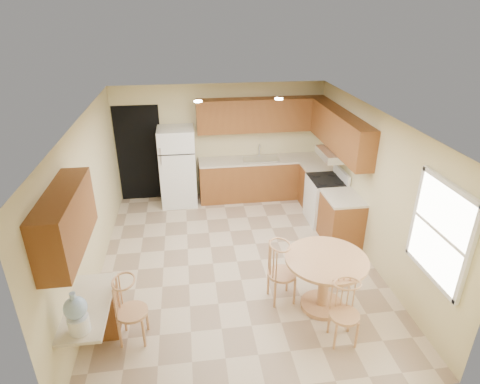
{
  "coord_description": "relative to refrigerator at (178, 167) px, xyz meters",
  "views": [
    {
      "loc": [
        -0.73,
        -5.62,
        4.0
      ],
      "look_at": [
        0.09,
        0.3,
        1.17
      ],
      "focal_mm": 30.0,
      "sensor_mm": 36.0,
      "label": 1
    }
  ],
  "objects": [
    {
      "name": "floor",
      "position": [
        0.95,
        -2.4,
        -0.84
      ],
      "size": [
        5.5,
        5.5,
        0.0
      ],
      "primitive_type": "plane",
      "color": "#C5AE8F",
      "rests_on": "ground"
    },
    {
      "name": "ceiling",
      "position": [
        0.95,
        -2.4,
        1.66
      ],
      "size": [
        4.5,
        5.5,
        0.02
      ],
      "primitive_type": "cube",
      "color": "white",
      "rests_on": "wall_back"
    },
    {
      "name": "wall_back",
      "position": [
        0.95,
        0.35,
        0.41
      ],
      "size": [
        4.5,
        0.02,
        2.5
      ],
      "primitive_type": "cube",
      "color": "beige",
      "rests_on": "floor"
    },
    {
      "name": "wall_front",
      "position": [
        0.95,
        -5.15,
        0.41
      ],
      "size": [
        4.5,
        0.02,
        2.5
      ],
      "primitive_type": "cube",
      "color": "beige",
      "rests_on": "floor"
    },
    {
      "name": "wall_left",
      "position": [
        -1.3,
        -2.4,
        0.41
      ],
      "size": [
        0.02,
        5.5,
        2.5
      ],
      "primitive_type": "cube",
      "color": "beige",
      "rests_on": "floor"
    },
    {
      "name": "wall_right",
      "position": [
        3.2,
        -2.4,
        0.41
      ],
      "size": [
        0.02,
        5.5,
        2.5
      ],
      "primitive_type": "cube",
      "color": "beige",
      "rests_on": "floor"
    },
    {
      "name": "doorway",
      "position": [
        -0.8,
        0.34,
        0.21
      ],
      "size": [
        0.9,
        0.02,
        2.1
      ],
      "primitive_type": "cube",
      "color": "black",
      "rests_on": "floor"
    },
    {
      "name": "base_cab_back",
      "position": [
        1.83,
        0.05,
        -0.41
      ],
      "size": [
        2.75,
        0.6,
        0.87
      ],
      "primitive_type": "cube",
      "color": "brown",
      "rests_on": "floor"
    },
    {
      "name": "counter_back",
      "position": [
        1.83,
        0.05,
        0.05
      ],
      "size": [
        2.75,
        0.63,
        0.04
      ],
      "primitive_type": "cube",
      "color": "beige",
      "rests_on": "base_cab_back"
    },
    {
      "name": "base_cab_right_a",
      "position": [
        2.9,
        -0.54,
        -0.41
      ],
      "size": [
        0.6,
        0.59,
        0.87
      ],
      "primitive_type": "cube",
      "color": "brown",
      "rests_on": "floor"
    },
    {
      "name": "counter_right_a",
      "position": [
        2.9,
        -0.54,
        0.05
      ],
      "size": [
        0.63,
        0.59,
        0.04
      ],
      "primitive_type": "cube",
      "color": "beige",
      "rests_on": "base_cab_right_a"
    },
    {
      "name": "base_cab_right_b",
      "position": [
        2.9,
        -2.0,
        -0.41
      ],
      "size": [
        0.6,
        0.8,
        0.87
      ],
      "primitive_type": "cube",
      "color": "brown",
      "rests_on": "floor"
    },
    {
      "name": "counter_right_b",
      "position": [
        2.9,
        -2.0,
        0.05
      ],
      "size": [
        0.63,
        0.8,
        0.04
      ],
      "primitive_type": "cube",
      "color": "beige",
      "rests_on": "base_cab_right_b"
    },
    {
      "name": "upper_cab_back",
      "position": [
        1.83,
        0.19,
        1.01
      ],
      "size": [
        2.75,
        0.33,
        0.7
      ],
      "primitive_type": "cube",
      "color": "brown",
      "rests_on": "wall_back"
    },
    {
      "name": "upper_cab_right",
      "position": [
        3.04,
        -1.19,
        1.01
      ],
      "size": [
        0.33,
        2.42,
        0.7
      ],
      "primitive_type": "cube",
      "color": "brown",
      "rests_on": "wall_right"
    },
    {
      "name": "upper_cab_left",
      "position": [
        -1.13,
        -4.0,
        1.01
      ],
      "size": [
        0.33,
        1.4,
        0.7
      ],
      "primitive_type": "cube",
      "color": "brown",
      "rests_on": "wall_left"
    },
    {
      "name": "sink",
      "position": [
        1.8,
        0.05,
        0.07
      ],
      "size": [
        0.78,
        0.44,
        0.01
      ],
      "primitive_type": "cube",
      "color": "silver",
      "rests_on": "counter_back"
    },
    {
      "name": "range_hood",
      "position": [
        2.95,
        -1.22,
        0.58
      ],
      "size": [
        0.5,
        0.76,
        0.14
      ],
      "primitive_type": "cube",
      "color": "silver",
      "rests_on": "upper_cab_right"
    },
    {
      "name": "desk_pedestal",
      "position": [
        -1.05,
        -3.72,
        -0.48
      ],
      "size": [
        0.48,
        0.42,
        0.72
      ],
      "primitive_type": "cube",
      "color": "brown",
      "rests_on": "floor"
    },
    {
      "name": "desk_top",
      "position": [
        -1.05,
        -4.1,
        -0.09
      ],
      "size": [
        0.5,
        1.2,
        0.04
      ],
      "primitive_type": "cube",
      "color": "beige",
      "rests_on": "desk_pedestal"
    },
    {
      "name": "window",
      "position": [
        3.18,
        -4.25,
        0.66
      ],
      "size": [
        0.06,
        1.12,
        1.3
      ],
      "color": "white",
      "rests_on": "wall_right"
    },
    {
      "name": "can_light_a",
      "position": [
        0.45,
        -1.2,
        1.64
      ],
      "size": [
        0.14,
        0.14,
        0.02
      ],
      "primitive_type": "cylinder",
      "color": "white",
      "rests_on": "ceiling"
    },
    {
      "name": "can_light_b",
      "position": [
        1.85,
        -1.2,
        1.64
      ],
      "size": [
        0.14,
        0.14,
        0.02
      ],
      "primitive_type": "cylinder",
      "color": "white",
      "rests_on": "ceiling"
    },
    {
      "name": "refrigerator",
      "position": [
        0.0,
        0.0,
        0.0
      ],
      "size": [
        0.74,
        0.72,
        1.69
      ],
      "color": "white",
      "rests_on": "floor"
    },
    {
      "name": "stove",
      "position": [
        2.88,
        -1.22,
        -0.37
      ],
      "size": [
        0.65,
        0.76,
        1.09
      ],
      "color": "white",
      "rests_on": "floor"
    },
    {
      "name": "dining_table",
      "position": [
        2.02,
        -3.67,
        -0.29
      ],
      "size": [
        1.14,
        1.14,
        0.84
      ],
      "rotation": [
        0.0,
        0.0,
        0.26
      ],
      "color": "tan",
      "rests_on": "floor"
    },
    {
      "name": "chair_table_a",
      "position": [
        1.47,
        -3.52,
        -0.26
      ],
      "size": [
        0.42,
        0.55,
        0.95
      ],
      "rotation": [
        0.0,
        0.0,
        -1.45
      ],
      "color": "tan",
      "rests_on": "floor"
    },
    {
      "name": "chair_table_b",
      "position": [
        2.07,
        -4.41,
        -0.31
      ],
      "size": [
        0.39,
        0.39,
        0.88
      ],
      "rotation": [
        0.0,
        0.0,
        3.09
      ],
      "color": "tan",
      "rests_on": "floor"
    },
    {
      "name": "chair_desk",
      "position": [
        -0.6,
        -4.01,
        -0.28
      ],
      "size": [
        0.41,
        0.53,
        0.93
      ],
      "rotation": [
        0.0,
        0.0,
        -1.64
      ],
      "color": "tan",
      "rests_on": "floor"
    },
    {
      "name": "water_crock",
      "position": [
        -1.05,
        -4.52,
        0.16
      ],
      "size": [
        0.25,
        0.25,
        0.51
      ],
      "color": "white",
      "rests_on": "desk_top"
    }
  ]
}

